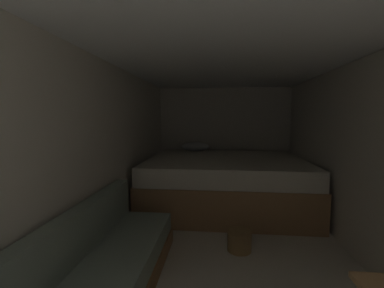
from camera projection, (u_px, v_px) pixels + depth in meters
name	position (u px, v px, depth m)	size (l,w,h in m)	color
ground_plane	(228.00, 263.00, 2.51)	(7.46, 7.46, 0.00)	beige
wall_back	(224.00, 139.00, 5.13)	(2.65, 0.05, 2.00)	beige
wall_left	(97.00, 160.00, 2.54)	(0.05, 5.46, 2.00)	beige
wall_right	(378.00, 165.00, 2.27)	(0.05, 5.46, 2.00)	beige
ceiling_slab	(232.00, 50.00, 2.30)	(2.65, 5.46, 0.05)	white
bed	(225.00, 182.00, 4.13)	(2.43, 2.01, 0.95)	#9E7247
wicker_basket	(239.00, 241.00, 2.74)	(0.26, 0.26, 0.22)	olive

